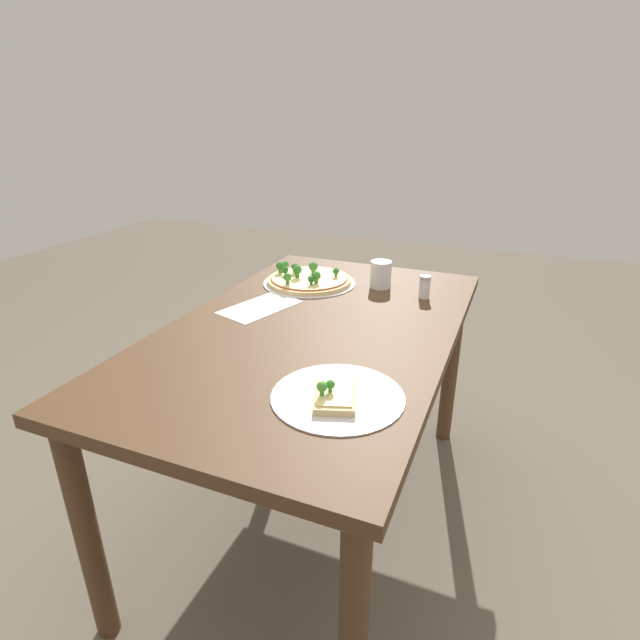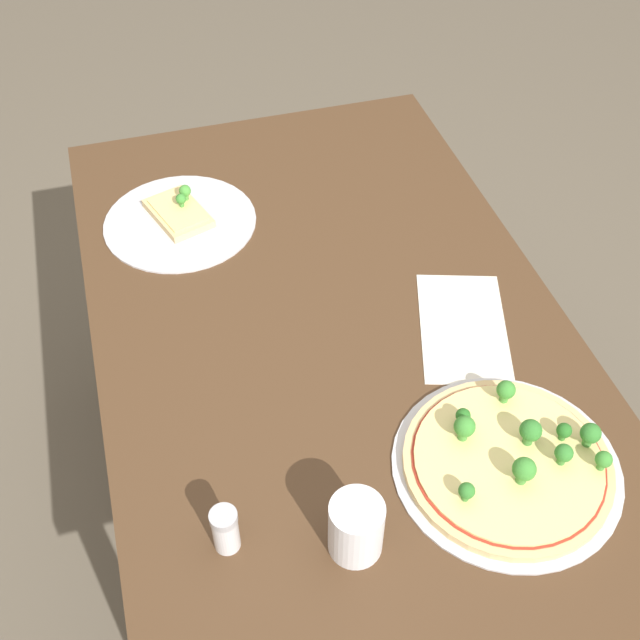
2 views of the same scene
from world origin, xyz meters
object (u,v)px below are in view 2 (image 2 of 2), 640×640
at_px(condiment_shaker, 225,530).
at_px(drinking_cup, 356,527).
at_px(dining_table, 330,357).
at_px(pizza_tray_slice, 180,217).
at_px(pizza_tray_whole, 509,461).

bearing_deg(condiment_shaker, drinking_cup, 73.44).
relative_size(dining_table, drinking_cup, 13.99).
distance_m(dining_table, condiment_shaker, 0.47).
bearing_deg(pizza_tray_slice, drinking_cup, 8.86).
bearing_deg(dining_table, drinking_cup, -12.05).
bearing_deg(pizza_tray_whole, condiment_shaker, -88.91).
distance_m(pizza_tray_whole, pizza_tray_slice, 0.81).
distance_m(dining_table, pizza_tray_whole, 0.41).
bearing_deg(pizza_tray_whole, dining_table, -154.37).
xyz_separation_m(dining_table, drinking_cup, (0.42, -0.09, 0.14)).
relative_size(pizza_tray_whole, drinking_cup, 3.54).
bearing_deg(condiment_shaker, pizza_tray_slice, 176.09).
relative_size(pizza_tray_whole, pizza_tray_slice, 1.13).
bearing_deg(dining_table, pizza_tray_slice, -149.67).
height_order(pizza_tray_slice, condiment_shaker, condiment_shaker).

